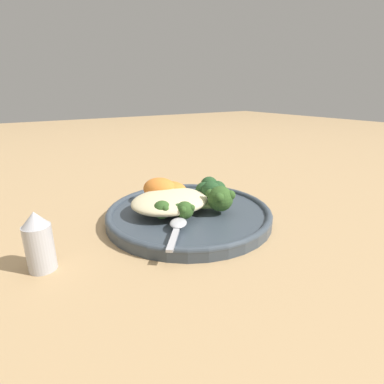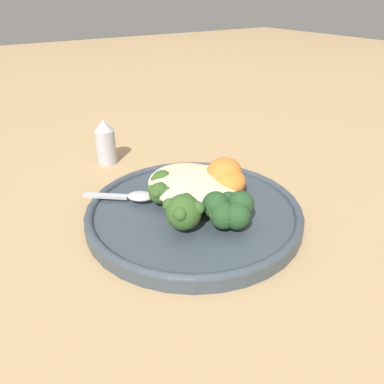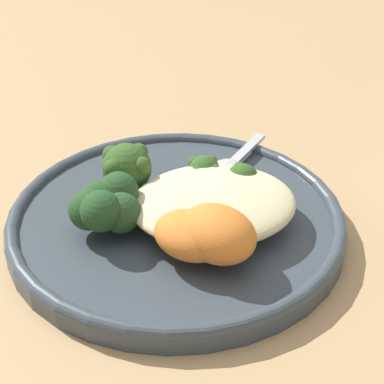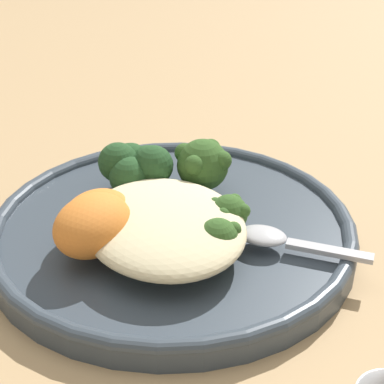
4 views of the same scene
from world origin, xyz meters
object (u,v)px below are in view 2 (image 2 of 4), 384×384
object	(u,v)px
salt_shaker	(105,142)
kale_tuft	(230,209)
quinoa_mound	(192,184)
sweet_potato_chunk_1	(228,182)
spoon	(133,196)
plate	(193,212)
sweet_potato_chunk_0	(224,173)
broccoli_stalk_2	(185,209)
broccoli_stalk_3	(213,207)
broccoli_stalk_1	(170,192)
broccoli_stalk_0	(172,183)

from	to	relation	value
salt_shaker	kale_tuft	bearing A→B (deg)	7.27
quinoa_mound	sweet_potato_chunk_1	distance (m)	0.05
spoon	plate	bearing A→B (deg)	173.99
quinoa_mound	sweet_potato_chunk_0	world-z (taller)	sweet_potato_chunk_0
kale_tuft	spoon	xyz separation A→B (m)	(-0.12, -0.07, -0.02)
broccoli_stalk_2	kale_tuft	size ratio (longest dim) A/B	1.73
plate	broccoli_stalk_2	xyz separation A→B (m)	(0.03, -0.03, 0.03)
sweet_potato_chunk_1	spoon	world-z (taller)	sweet_potato_chunk_1
quinoa_mound	spoon	distance (m)	0.08
kale_tuft	salt_shaker	distance (m)	0.30
salt_shaker	plate	bearing A→B (deg)	5.77
broccoli_stalk_2	broccoli_stalk_3	bearing A→B (deg)	135.22
plate	sweet_potato_chunk_0	size ratio (longest dim) A/B	4.51
salt_shaker	quinoa_mound	bearing A→B (deg)	11.00
broccoli_stalk_1	kale_tuft	distance (m)	0.09
spoon	quinoa_mound	bearing A→B (deg)	-162.81
plate	broccoli_stalk_2	world-z (taller)	broccoli_stalk_2
broccoli_stalk_1	sweet_potato_chunk_1	xyz separation A→B (m)	(0.02, 0.08, 0.00)
broccoli_stalk_0	spoon	world-z (taller)	broccoli_stalk_0
broccoli_stalk_3	kale_tuft	size ratio (longest dim) A/B	1.69
sweet_potato_chunk_1	kale_tuft	distance (m)	0.08
broccoli_stalk_0	sweet_potato_chunk_1	distance (m)	0.08
kale_tuft	quinoa_mound	bearing A→B (deg)	178.06
broccoli_stalk_3	sweet_potato_chunk_0	bearing A→B (deg)	148.68
broccoli_stalk_0	sweet_potato_chunk_0	distance (m)	0.08
broccoli_stalk_1	kale_tuft	bearing A→B (deg)	121.85
quinoa_mound	sweet_potato_chunk_1	bearing A→B (deg)	59.64
broccoli_stalk_1	plate	bearing A→B (deg)	135.64
broccoli_stalk_2	spoon	bearing A→B (deg)	-116.40
broccoli_stalk_2	spoon	world-z (taller)	broccoli_stalk_2
broccoli_stalk_0	sweet_potato_chunk_0	size ratio (longest dim) A/B	1.08
quinoa_mound	broccoli_stalk_0	world-z (taller)	broccoli_stalk_0
broccoli_stalk_0	sweet_potato_chunk_1	xyz separation A→B (m)	(0.05, 0.06, 0.00)
broccoli_stalk_1	spoon	distance (m)	0.05
quinoa_mound	kale_tuft	world-z (taller)	kale_tuft
quinoa_mound	broccoli_stalk_2	size ratio (longest dim) A/B	1.32
broccoli_stalk_3	plate	bearing A→B (deg)	-150.43
broccoli_stalk_2	salt_shaker	bearing A→B (deg)	-134.34
broccoli_stalk_1	broccoli_stalk_2	world-z (taller)	broccoli_stalk_2
broccoli_stalk_3	sweet_potato_chunk_1	xyz separation A→B (m)	(-0.04, 0.05, 0.01)
broccoli_stalk_3	broccoli_stalk_0	bearing A→B (deg)	-156.05
broccoli_stalk_2	sweet_potato_chunk_1	bearing A→B (deg)	157.83
quinoa_mound	broccoli_stalk_3	bearing A→B (deg)	-8.35
broccoli_stalk_1	spoon	xyz separation A→B (m)	(-0.03, -0.04, -0.01)
plate	sweet_potato_chunk_1	world-z (taller)	sweet_potato_chunk_1
broccoli_stalk_3	broccoli_stalk_1	bearing A→B (deg)	-139.62
broccoli_stalk_0	broccoli_stalk_1	distance (m)	0.03
plate	broccoli_stalk_1	size ratio (longest dim) A/B	3.52
broccoli_stalk_0	salt_shaker	bearing A→B (deg)	-35.13
sweet_potato_chunk_1	spoon	xyz separation A→B (m)	(-0.06, -0.12, -0.01)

